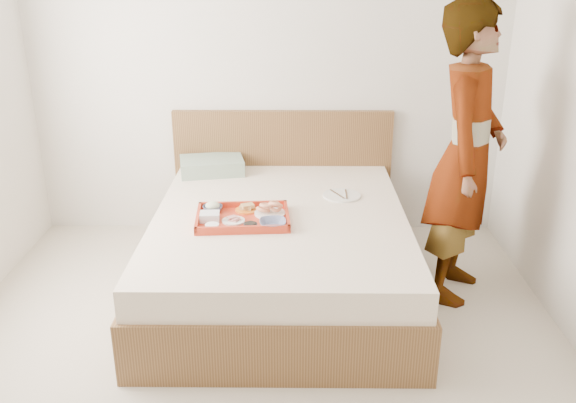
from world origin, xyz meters
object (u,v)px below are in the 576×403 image
Objects in this scene: bed at (280,252)px; person at (466,156)px; tray at (243,217)px; dinner_plate at (342,195)px.

person is at bearing 0.09° from bed.
tray is 0.31× the size of person.
bed is 3.62× the size of tray.
dinner_plate is at bearing 29.75° from tray.
tray reaches higher than dinner_plate.
tray reaches higher than bed.
bed is 1.10× the size of person.
person is at bearing -22.84° from dinner_plate.
bed is at bearing 24.02° from tray.
bed is 1.29m from person.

